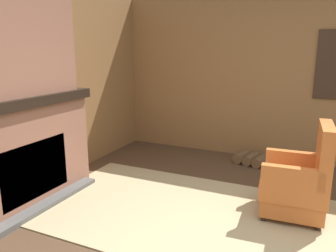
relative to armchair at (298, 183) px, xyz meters
name	(u,v)px	position (x,y,z in m)	size (l,w,h in m)	color
wood_panel_wall_left	(0,90)	(-3.02, -0.98, 0.92)	(0.06, 6.16, 2.56)	olive
wood_panel_wall_back	(298,78)	(-0.19, 1.83, 0.92)	(6.16, 0.09, 2.56)	olive
fireplace_hearth	(22,152)	(-2.79, -0.98, 0.25)	(0.60, 1.86, 1.22)	#93604C
chimney_breast	(8,31)	(-2.80, -0.98, 1.52)	(0.34, 1.55, 1.32)	#93604C
area_rug	(220,219)	(-0.70, -0.43, -0.36)	(3.99, 1.91, 0.01)	tan
armchair	(298,183)	(0.00, 0.00, 0.00)	(0.67, 0.66, 1.00)	#C6662D
firewood_stack	(251,159)	(-0.73, 1.44, -0.29)	(0.54, 0.46, 0.15)	brown
storage_case	(25,89)	(-2.84, -0.81, 0.92)	(0.14, 0.24, 0.11)	gray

